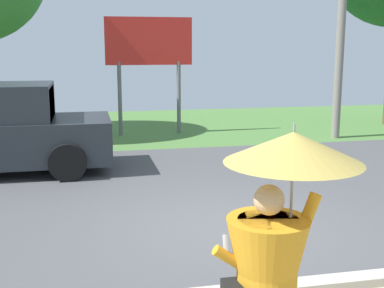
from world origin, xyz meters
name	(u,v)px	position (x,y,z in m)	size (l,w,h in m)	color
ground_plane	(192,180)	(0.00, 2.95, -0.05)	(40.00, 22.00, 0.20)	#4C4C4F
monk_pedestrian	(272,266)	(-0.80, -3.58, 1.09)	(1.06, 0.98, 2.13)	orange
utility_pole	(341,26)	(5.09, 6.60, 3.22)	(1.80, 0.24, 6.10)	gray
roadside_billboard	(149,50)	(-0.16, 8.38, 2.55)	(2.60, 0.12, 3.50)	slate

